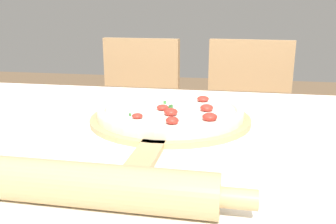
{
  "coord_description": "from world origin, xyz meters",
  "views": [
    {
      "loc": [
        0.19,
        -0.71,
        0.98
      ],
      "look_at": [
        0.04,
        0.05,
        0.77
      ],
      "focal_mm": 38.0,
      "sensor_mm": 36.0,
      "label": 1
    }
  ],
  "objects": [
    {
      "name": "towel_cloth",
      "position": [
        0.0,
        0.0,
        0.74
      ],
      "size": [
        1.41,
        0.9,
        0.0
      ],
      "color": "white",
      "rests_on": "dining_table"
    },
    {
      "name": "chair_right",
      "position": [
        0.24,
        0.87,
        0.51
      ],
      "size": [
        0.44,
        0.44,
        0.88
      ],
      "rotation": [
        0.0,
        0.0,
        -0.12
      ],
      "color": "tan",
      "rests_on": "ground_plane"
    },
    {
      "name": "rolling_pin",
      "position": [
        0.01,
        -0.32,
        0.77
      ],
      "size": [
        0.43,
        0.06,
        0.06
      ],
      "rotation": [
        0.0,
        0.0,
        0.01
      ],
      "color": "tan",
      "rests_on": "towel_cloth"
    },
    {
      "name": "pizza_peel",
      "position": [
        0.04,
        0.06,
        0.75
      ],
      "size": [
        0.38,
        0.54,
        0.01
      ],
      "color": "tan",
      "rests_on": "towel_cloth"
    },
    {
      "name": "pizza",
      "position": [
        0.04,
        0.08,
        0.77
      ],
      "size": [
        0.34,
        0.34,
        0.03
      ],
      "color": "beige",
      "rests_on": "pizza_peel"
    },
    {
      "name": "chair_left",
      "position": [
        -0.28,
        0.87,
        0.51
      ],
      "size": [
        0.43,
        0.43,
        0.88
      ],
      "rotation": [
        0.0,
        0.0,
        -0.08
      ],
      "color": "tan",
      "rests_on": "ground_plane"
    },
    {
      "name": "dining_table",
      "position": [
        0.0,
        0.0,
        0.64
      ],
      "size": [
        1.49,
        0.98,
        0.74
      ],
      "color": "brown",
      "rests_on": "ground_plane"
    }
  ]
}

